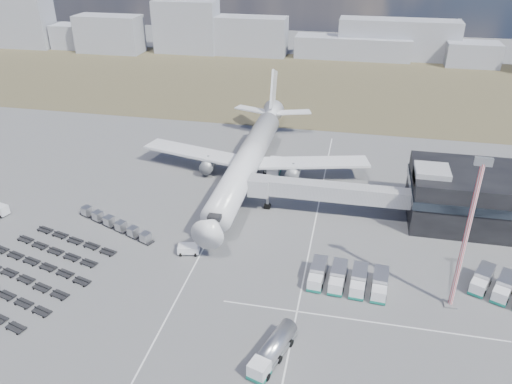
# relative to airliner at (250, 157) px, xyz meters

# --- Properties ---
(ground) EXTENTS (420.00, 420.00, 0.00)m
(ground) POSITION_rel_airliner_xyz_m (0.00, -32.38, -5.29)
(ground) COLOR #565659
(ground) RESTS_ON ground
(grass_strip) EXTENTS (420.00, 90.00, 0.01)m
(grass_strip) POSITION_rel_airliner_xyz_m (0.00, 77.62, -5.29)
(grass_strip) COLOR brown
(grass_strip) RESTS_ON ground
(lane_markings) EXTENTS (47.12, 110.00, 0.01)m
(lane_markings) POSITION_rel_airliner_xyz_m (9.77, -29.38, -5.29)
(lane_markings) COLOR silver
(lane_markings) RESTS_ON ground
(terminal) EXTENTS (30.40, 16.40, 11.00)m
(terminal) POSITION_rel_airliner_xyz_m (47.77, -8.41, -0.04)
(terminal) COLOR black
(terminal) RESTS_ON ground
(jet_bridge) EXTENTS (30.30, 3.80, 7.05)m
(jet_bridge) POSITION_rel_airliner_xyz_m (15.90, -11.95, -0.24)
(jet_bridge) COLOR #939399
(jet_bridge) RESTS_ON ground
(airliner) EXTENTS (51.59, 64.53, 17.62)m
(airliner) POSITION_rel_airliner_xyz_m (0.00, 0.00, 0.00)
(airliner) COLOR silver
(airliner) RESTS_ON ground
(skyline) EXTENTS (332.48, 25.87, 21.87)m
(skyline) POSITION_rel_airliner_xyz_m (-13.98, 116.57, 2.86)
(skyline) COLOR #92949F
(skyline) RESTS_ON ground
(fuel_tanker) EXTENTS (5.19, 9.73, 3.05)m
(fuel_tanker) POSITION_rel_airliner_xyz_m (14.12, -49.84, -3.76)
(fuel_tanker) COLOR silver
(fuel_tanker) RESTS_ON ground
(pushback_tug) EXTENTS (3.92, 2.67, 1.59)m
(pushback_tug) POSITION_rel_airliner_xyz_m (-4.00, -29.68, -4.50)
(pushback_tug) COLOR silver
(pushback_tug) RESTS_ON ground
(catering_truck) EXTENTS (2.93, 6.59, 2.98)m
(catering_truck) POSITION_rel_airliner_xyz_m (4.87, 3.27, -3.77)
(catering_truck) COLOR silver
(catering_truck) RESTS_ON ground
(service_trucks_near) EXTENTS (12.22, 7.35, 2.62)m
(service_trucks_near) POSITION_rel_airliner_xyz_m (22.87, -33.01, -3.87)
(service_trucks_near) COLOR silver
(service_trucks_near) RESTS_ON ground
(uld_row) EXTENTS (17.74, 8.80, 1.69)m
(uld_row) POSITION_rel_airliner_xyz_m (-19.82, -24.92, -4.28)
(uld_row) COLOR black
(uld_row) RESTS_ON ground
(baggage_dollies) EXTENTS (25.63, 25.96, 0.68)m
(baggage_dollies) POSITION_rel_airliner_xyz_m (-28.08, -40.25, -4.95)
(baggage_dollies) COLOR black
(baggage_dollies) RESTS_ON ground
(floodlight_mast) EXTENTS (2.22, 1.83, 23.72)m
(floodlight_mast) POSITION_rel_airliner_xyz_m (37.87, -34.27, 6.60)
(floodlight_mast) COLOR red
(floodlight_mast) RESTS_ON ground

